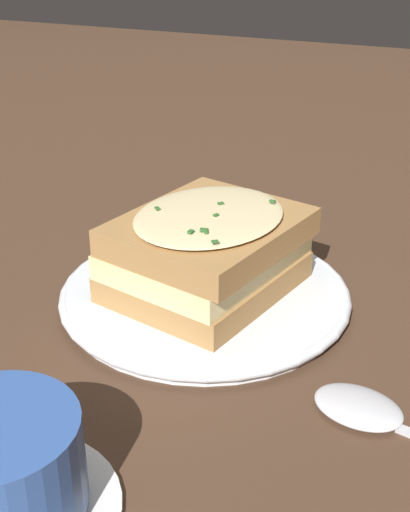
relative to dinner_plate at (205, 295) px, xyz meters
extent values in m
plane|color=#473021|center=(-0.01, 0.02, -0.01)|extent=(2.40, 2.40, 0.00)
cylinder|color=white|center=(0.00, 0.00, 0.00)|extent=(0.22, 0.22, 0.01)
torus|color=white|center=(0.00, 0.00, 0.00)|extent=(0.24, 0.24, 0.01)
cube|color=#A37542|center=(0.00, 0.00, 0.02)|extent=(0.17, 0.15, 0.02)
cube|color=#EFDB93|center=(0.00, 0.00, 0.04)|extent=(0.17, 0.14, 0.02)
cube|color=#A37542|center=(0.00, 0.00, 0.06)|extent=(0.17, 0.15, 0.02)
ellipsoid|color=beige|center=(0.00, 0.00, 0.07)|extent=(0.15, 0.13, 0.01)
cube|color=#2D6028|center=(0.01, -0.01, 0.08)|extent=(0.01, 0.01, 0.00)
cube|color=#2D6028|center=(0.03, -0.04, 0.08)|extent=(0.00, 0.01, 0.00)
cube|color=#2D6028|center=(-0.04, -0.01, 0.08)|extent=(0.01, 0.01, 0.00)
cube|color=#2D6028|center=(-0.04, -0.01, 0.08)|extent=(0.01, 0.00, 0.00)
cube|color=#2D6028|center=(-0.05, -0.03, 0.08)|extent=(0.01, 0.01, 0.00)
cube|color=#2D6028|center=(-0.04, -0.02, 0.08)|extent=(0.00, 0.00, 0.00)
cube|color=#2D6028|center=(-0.01, -0.01, 0.08)|extent=(0.01, 0.00, 0.00)
cube|color=#2D6028|center=(-0.01, 0.03, 0.08)|extent=(0.01, 0.01, 0.00)
cylinder|color=white|center=(-0.25, 0.01, 0.00)|extent=(0.13, 0.13, 0.01)
ellipsoid|color=silver|center=(-0.09, -0.14, 0.00)|extent=(0.06, 0.07, 0.01)
camera|label=1|loc=(-0.47, -0.19, 0.29)|focal=50.00mm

